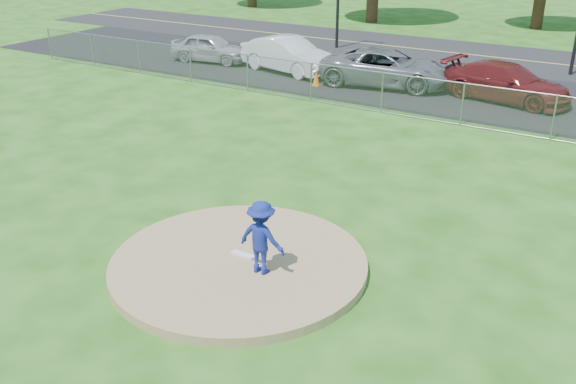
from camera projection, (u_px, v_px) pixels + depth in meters
name	position (u px, v px, depth m)	size (l,w,h in m)	color
ground	(412.00, 136.00, 21.35)	(120.00, 120.00, 0.00)	#1F5412
pitchers_mound	(239.00, 264.00, 13.48)	(5.40, 5.40, 0.20)	#9E7E56
pitching_rubber	(244.00, 255.00, 13.59)	(0.60, 0.15, 0.04)	white
chain_link_fence	(435.00, 101.00, 22.61)	(40.00, 0.06, 1.50)	gray
parking_lot	(470.00, 93.00, 26.43)	(50.00, 8.00, 0.01)	black
street	(514.00, 59.00, 32.30)	(60.00, 7.00, 0.01)	black
pitcher	(261.00, 238.00, 12.70)	(1.00, 0.57, 1.55)	navy
traffic_cone	(316.00, 78.00, 27.34)	(0.34, 0.34, 0.65)	orange
parked_car_silver	(211.00, 48.00, 31.52)	(1.60, 3.98, 1.36)	#ADAEB2
parked_car_white	(288.00, 55.00, 29.45)	(1.67, 4.80, 1.58)	white
parked_car_gray	(386.00, 68.00, 27.16)	(2.55, 5.52, 1.54)	slate
parked_car_darkred	(506.00, 82.00, 25.03)	(2.04, 5.02, 1.46)	maroon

